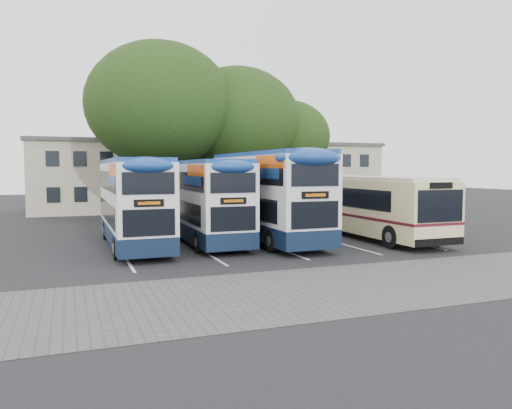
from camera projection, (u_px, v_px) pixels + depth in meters
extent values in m
plane|color=black|center=(380.00, 253.00, 22.19)|extent=(120.00, 120.00, 0.00)
cube|color=#595654|center=(416.00, 280.00, 16.82)|extent=(40.00, 6.00, 0.01)
cube|color=silver|center=(120.00, 250.00, 23.06)|extent=(0.12, 11.00, 0.01)
cube|color=silver|center=(194.00, 245.00, 24.30)|extent=(0.12, 11.00, 0.01)
cube|color=silver|center=(261.00, 242.00, 25.53)|extent=(0.12, 11.00, 0.01)
cube|color=silver|center=(322.00, 238.00, 26.76)|extent=(0.12, 11.00, 0.01)
cube|color=silver|center=(377.00, 235.00, 28.00)|extent=(0.12, 11.00, 0.01)
cube|color=#A9A388|center=(214.00, 176.00, 47.16)|extent=(32.00, 8.00, 6.00)
cube|color=#4C4C4F|center=(213.00, 144.00, 46.94)|extent=(32.40, 8.40, 0.30)
cube|color=black|center=(226.00, 192.00, 43.50)|extent=(30.00, 0.06, 1.20)
cube|color=black|center=(226.00, 160.00, 43.30)|extent=(30.00, 0.06, 1.20)
cylinder|color=gray|center=(304.00, 160.00, 42.63)|extent=(0.14, 0.14, 9.00)
cube|color=gray|center=(304.00, 106.00, 42.31)|extent=(0.12, 0.80, 0.12)
cube|color=gray|center=(306.00, 106.00, 41.94)|extent=(0.25, 0.50, 0.12)
cylinder|color=black|center=(161.00, 179.00, 35.09)|extent=(0.50, 0.50, 6.01)
ellipsoid|color=black|center=(160.00, 105.00, 34.71)|extent=(10.24, 10.24, 8.70)
cylinder|color=black|center=(238.00, 182.00, 38.21)|extent=(0.50, 0.50, 5.44)
ellipsoid|color=black|center=(237.00, 120.00, 37.87)|extent=(9.43, 9.43, 8.02)
cylinder|color=black|center=(287.00, 186.00, 40.61)|extent=(0.50, 0.50, 4.65)
ellipsoid|color=black|center=(288.00, 136.00, 40.32)|extent=(6.83, 6.83, 5.81)
cube|color=#0E1B34|center=(134.00, 233.00, 23.96)|extent=(2.38, 10.00, 0.76)
cube|color=white|center=(133.00, 194.00, 23.82)|extent=(2.38, 10.00, 2.95)
cube|color=navy|center=(132.00, 162.00, 23.71)|extent=(2.33, 9.80, 0.29)
cube|color=black|center=(132.00, 211.00, 24.15)|extent=(2.42, 8.86, 0.95)
cube|color=black|center=(133.00, 180.00, 23.78)|extent=(2.42, 9.43, 0.86)
cube|color=orange|center=(171.00, 169.00, 21.09)|extent=(0.02, 3.05, 0.52)
cube|color=black|center=(149.00, 203.00, 19.14)|extent=(1.14, 0.06, 0.29)
cylinder|color=black|center=(106.00, 231.00, 26.31)|extent=(0.29, 0.95, 0.95)
cylinder|color=black|center=(147.00, 229.00, 27.06)|extent=(0.29, 0.95, 0.95)
cylinder|color=black|center=(117.00, 248.00, 20.53)|extent=(0.29, 0.95, 0.95)
cylinder|color=black|center=(169.00, 245.00, 21.29)|extent=(0.29, 0.95, 0.95)
cube|color=#0E1B34|center=(203.00, 229.00, 25.58)|extent=(2.36, 9.91, 0.75)
cube|color=white|center=(203.00, 193.00, 25.44)|extent=(2.36, 9.91, 2.92)
cube|color=navy|center=(203.00, 163.00, 25.33)|extent=(2.31, 9.71, 0.28)
cube|color=black|center=(202.00, 208.00, 25.77)|extent=(2.40, 8.77, 0.94)
cube|color=black|center=(203.00, 180.00, 25.40)|extent=(2.40, 9.34, 0.85)
cube|color=orange|center=(246.00, 170.00, 22.74)|extent=(0.02, 3.02, 0.52)
cube|color=black|center=(233.00, 201.00, 20.80)|extent=(1.13, 0.06, 0.28)
cylinder|color=black|center=(172.00, 227.00, 27.90)|extent=(0.28, 0.94, 0.94)
cylinder|color=black|center=(209.00, 226.00, 28.65)|extent=(0.28, 0.94, 0.94)
cylinder|color=black|center=(199.00, 242.00, 22.18)|extent=(0.28, 0.94, 0.94)
cylinder|color=black|center=(244.00, 240.00, 22.93)|extent=(0.28, 0.94, 0.94)
cube|color=red|center=(219.00, 179.00, 26.92)|extent=(0.02, 3.77, 0.80)
cube|color=#0E1B34|center=(266.00, 227.00, 26.00)|extent=(2.60, 10.92, 0.83)
cube|color=white|center=(266.00, 188.00, 25.85)|extent=(2.60, 10.92, 3.22)
cube|color=navy|center=(266.00, 156.00, 25.73)|extent=(2.55, 10.70, 0.31)
cube|color=black|center=(264.00, 204.00, 26.21)|extent=(2.64, 9.67, 1.04)
cube|color=black|center=(266.00, 174.00, 25.80)|extent=(2.64, 10.29, 0.94)
cube|color=orange|center=(322.00, 162.00, 22.87)|extent=(0.02, 3.33, 0.57)
cube|color=black|center=(315.00, 195.00, 20.74)|extent=(1.25, 0.06, 0.31)
cylinder|color=black|center=(227.00, 225.00, 28.56)|extent=(0.31, 1.04, 1.04)
cylinder|color=black|center=(265.00, 223.00, 29.39)|extent=(0.31, 1.04, 1.04)
cylinder|color=black|center=(272.00, 241.00, 22.25)|extent=(0.31, 1.04, 1.04)
cylinder|color=black|center=(319.00, 238.00, 23.08)|extent=(0.31, 1.04, 1.04)
cube|color=beige|center=(369.00, 205.00, 27.18)|extent=(2.77, 11.06, 2.82)
cube|color=beige|center=(370.00, 178.00, 27.08)|extent=(2.65, 10.62, 0.22)
cube|color=black|center=(364.00, 196.00, 27.66)|extent=(2.81, 8.85, 1.00)
cube|color=#4F0F1D|center=(369.00, 214.00, 27.22)|extent=(2.80, 11.08, 0.13)
cube|color=black|center=(441.00, 206.00, 21.98)|extent=(2.43, 0.06, 1.44)
cylinder|color=black|center=(391.00, 237.00, 23.32)|extent=(0.33, 1.11, 1.11)
cylinder|color=black|center=(435.00, 234.00, 24.20)|extent=(0.33, 1.11, 1.11)
cylinder|color=black|center=(320.00, 222.00, 29.93)|extent=(0.33, 1.11, 1.11)
cylinder|color=black|center=(356.00, 220.00, 30.81)|extent=(0.33, 1.11, 1.11)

